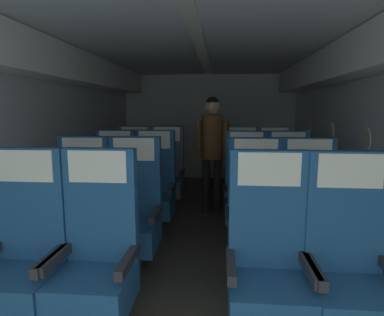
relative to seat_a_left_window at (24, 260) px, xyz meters
The scene contains 19 objects.
ground 2.00m from the seat_a_left_window, 59.45° to the left, with size 3.73×6.81×0.02m, color #3D3833.
fuselage_shell 2.43m from the seat_a_left_window, 62.97° to the left, with size 3.61×6.46×2.18m.
seat_a_left_window is the anchor object (origin of this frame).
seat_a_left_aisle 0.46m from the seat_a_left_window, ahead, with size 0.49×0.46×1.19m.
seat_a_right_aisle 1.97m from the seat_a_left_window, ahead, with size 0.49×0.46×1.19m.
seat_a_right_window 1.51m from the seat_a_left_window, ahead, with size 0.49×0.46×1.19m.
seat_b_left_window 0.88m from the seat_a_left_window, 90.40° to the left, with size 0.49×0.46×1.19m.
seat_b_left_aisle 1.00m from the seat_a_left_window, 62.80° to the left, with size 0.49×0.46×1.19m.
seat_b_right_aisle 2.17m from the seat_a_left_window, 24.70° to the left, with size 0.49×0.46×1.19m.
seat_b_right_window 1.76m from the seat_a_left_window, 30.16° to the left, with size 0.49×0.46×1.19m.
seat_c_left_window 1.78m from the seat_a_left_window, 90.18° to the left, with size 0.49×0.46×1.19m.
seat_c_left_aisle 1.85m from the seat_a_left_window, 75.63° to the left, with size 0.49×0.46×1.19m.
seat_c_right_aisle 2.65m from the seat_a_left_window, 41.87° to the left, with size 0.49×0.46×1.19m.
seat_c_right_window 2.32m from the seat_a_left_window, 49.38° to the left, with size 0.49×0.46×1.19m.
seat_d_left_window 2.65m from the seat_a_left_window, 90.12° to the left, with size 0.49×0.46×1.19m.
seat_d_left_aisle 2.70m from the seat_a_left_window, 80.14° to the left, with size 0.49×0.46×1.19m.
seat_d_right_aisle 3.31m from the seat_a_left_window, 53.50° to the left, with size 0.49×0.46×1.19m.
seat_d_right_window 3.06m from the seat_a_left_window, 60.16° to the left, with size 0.49×0.46×1.19m.
flight_attendant 2.89m from the seat_a_left_window, 67.06° to the left, with size 0.43×0.28×1.59m.
Camera 1 is at (0.23, -0.28, 1.43)m, focal length 30.36 mm.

